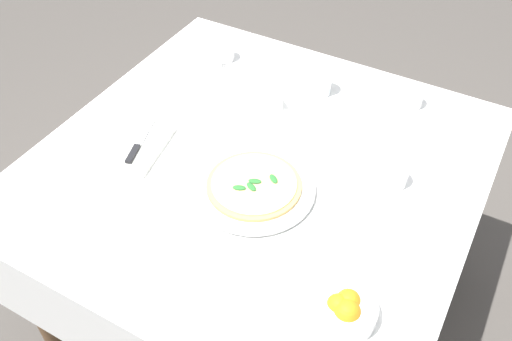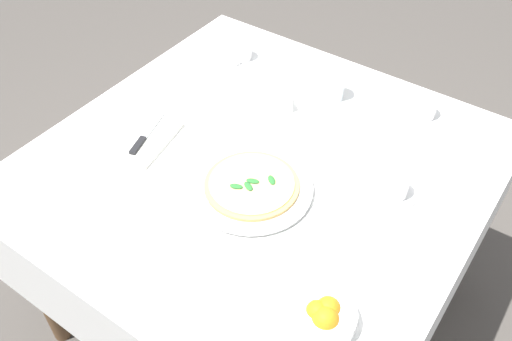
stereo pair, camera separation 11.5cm
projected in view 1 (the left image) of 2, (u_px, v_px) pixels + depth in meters
The scene contains 12 objects.
ground_plane at pixel (257, 304), 2.11m from camera, with size 8.00×8.00×0.00m, color #4C4742.
dining_table at pixel (258, 191), 1.67m from camera, with size 1.21×1.21×0.75m.
pizza_plate at pixel (254, 188), 1.50m from camera, with size 0.33×0.33×0.02m.
pizza at pixel (254, 184), 1.49m from camera, with size 0.26×0.26×0.02m.
coffee_cup_far_left at pixel (223, 53), 1.94m from camera, with size 0.13×0.13×0.07m.
coffee_cup_right_edge at pixel (410, 99), 1.75m from camera, with size 0.13×0.13×0.06m.
coffee_cup_left_edge at pixel (393, 176), 1.50m from camera, with size 0.13×0.13×0.06m.
water_glass_far_right at pixel (320, 82), 1.79m from camera, with size 0.07×0.07×0.10m.
napkin_folded at pixel (140, 147), 1.62m from camera, with size 0.24×0.17×0.02m.
dinner_knife at pixel (139, 143), 1.61m from camera, with size 0.19×0.07×0.01m.
citrus_bowl at pixel (344, 309), 1.21m from camera, with size 0.15×0.15×0.07m.
menu_card at pixel (277, 95), 1.76m from camera, with size 0.06×0.07×0.06m.
Camera 1 is at (-1.01, -0.56, 1.84)m, focal length 38.94 mm.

